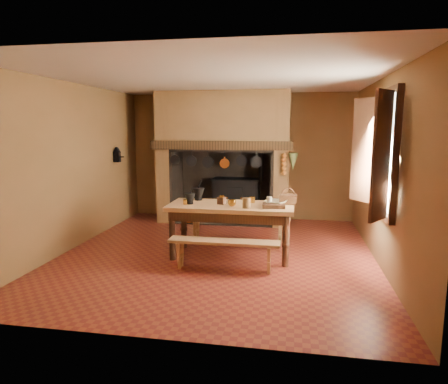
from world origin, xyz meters
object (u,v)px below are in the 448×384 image
object	(u,v)px
wicker_basket	(288,199)
bench_front	(224,248)
coffee_grinder	(222,200)
iron_range	(236,199)
mixing_bowl	(276,203)
work_table	(231,213)

from	to	relation	value
wicker_basket	bench_front	bearing A→B (deg)	-136.41
bench_front	coffee_grinder	xyz separation A→B (m)	(-0.15, 0.65, 0.58)
iron_range	mixing_bowl	xyz separation A→B (m)	(0.98, -2.52, 0.41)
work_table	wicker_basket	distance (m)	0.93
work_table	coffee_grinder	distance (m)	0.25
coffee_grinder	mixing_bowl	world-z (taller)	coffee_grinder
bench_front	wicker_basket	bearing A→B (deg)	44.09
coffee_grinder	wicker_basket	bearing A→B (deg)	28.16
iron_range	wicker_basket	size ratio (longest dim) A/B	5.90
work_table	bench_front	world-z (taller)	work_table
mixing_bowl	wicker_basket	size ratio (longest dim) A/B	1.21
coffee_grinder	mixing_bowl	distance (m)	0.85
work_table	iron_range	bearing A→B (deg)	96.28
iron_range	work_table	bearing A→B (deg)	-83.72
work_table	mixing_bowl	bearing A→B (deg)	3.10
iron_range	mixing_bowl	distance (m)	2.73
mixing_bowl	wicker_basket	world-z (taller)	wicker_basket
wicker_basket	coffee_grinder	bearing A→B (deg)	-169.49
iron_range	coffee_grinder	bearing A→B (deg)	-87.06
work_table	mixing_bowl	size ratio (longest dim) A/B	5.98
coffee_grinder	wicker_basket	world-z (taller)	wicker_basket
coffee_grinder	wicker_basket	xyz separation A→B (m)	(1.03, 0.20, 0.02)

